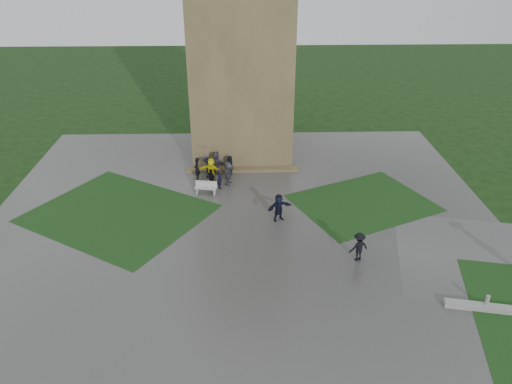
{
  "coord_description": "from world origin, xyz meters",
  "views": [
    {
      "loc": [
        0.08,
        -25.63,
        17.11
      ],
      "look_at": [
        0.9,
        4.63,
        1.2
      ],
      "focal_mm": 35.0,
      "sensor_mm": 36.0,
      "label": 1
    }
  ],
  "objects_px": {
    "tower": "(241,45)",
    "pedestrian_mid": "(279,207)",
    "pedestrian_near": "(359,247)",
    "bench": "(206,187)"
  },
  "relations": [
    {
      "from": "tower",
      "to": "pedestrian_near",
      "type": "height_order",
      "value": "tower"
    },
    {
      "from": "tower",
      "to": "bench",
      "type": "height_order",
      "value": "tower"
    },
    {
      "from": "bench",
      "to": "pedestrian_mid",
      "type": "xyz_separation_m",
      "value": [
        5.04,
        -3.92,
        0.46
      ]
    },
    {
      "from": "tower",
      "to": "pedestrian_mid",
      "type": "bearing_deg",
      "value": -79.03
    },
    {
      "from": "pedestrian_mid",
      "to": "bench",
      "type": "bearing_deg",
      "value": 116.84
    },
    {
      "from": "pedestrian_mid",
      "to": "pedestrian_near",
      "type": "bearing_deg",
      "value": -72.51
    },
    {
      "from": "pedestrian_mid",
      "to": "pedestrian_near",
      "type": "distance_m",
      "value": 6.36
    },
    {
      "from": "tower",
      "to": "pedestrian_mid",
      "type": "distance_m",
      "value": 14.74
    },
    {
      "from": "bench",
      "to": "pedestrian_near",
      "type": "height_order",
      "value": "pedestrian_near"
    },
    {
      "from": "bench",
      "to": "pedestrian_near",
      "type": "distance_m",
      "value": 12.72
    }
  ]
}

